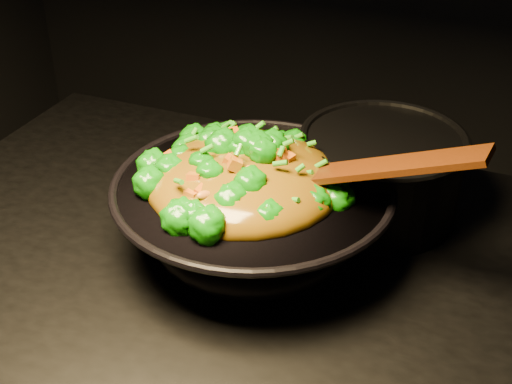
% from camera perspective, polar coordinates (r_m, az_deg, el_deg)
% --- Properties ---
extents(wok, '(0.45, 0.45, 0.10)m').
position_cam_1_polar(wok, '(0.93, -0.24, -2.10)').
color(wok, black).
rests_on(wok, stovetop).
extents(stir_fry, '(0.31, 0.31, 0.09)m').
position_cam_1_polar(stir_fry, '(0.89, -0.98, 2.97)').
color(stir_fry, '#116A07').
rests_on(stir_fry, wok).
extents(spatula, '(0.29, 0.07, 0.12)m').
position_cam_1_polar(spatula, '(0.85, 8.49, 1.79)').
color(spatula, '#351304').
rests_on(spatula, wok).
extents(back_pot, '(0.23, 0.23, 0.13)m').
position_cam_1_polar(back_pot, '(1.02, 9.93, 1.40)').
color(back_pot, black).
rests_on(back_pot, stovetop).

